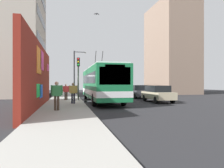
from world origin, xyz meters
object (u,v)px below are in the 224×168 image
(traffic_light, at_px, (78,71))
(pedestrian_midblock, at_px, (66,91))
(parked_car_dark_gray, at_px, (138,91))
(parked_car_navy, at_px, (124,90))
(street_lamp, at_px, (76,70))
(city_bus, at_px, (101,83))
(parked_car_champagne, at_px, (158,93))
(pedestrian_near_wall, at_px, (57,93))
(parked_car_red, at_px, (115,89))
(pedestrian_at_curb, at_px, (73,91))

(traffic_light, bearing_deg, pedestrian_midblock, 69.68)
(parked_car_dark_gray, distance_m, pedestrian_midblock, 9.11)
(parked_car_navy, xyz_separation_m, street_lamp, (-1.19, 7.25, 2.86))
(parked_car_dark_gray, bearing_deg, city_bus, 130.01)
(parked_car_champagne, distance_m, pedestrian_near_wall, 10.57)
(parked_car_red, distance_m, traffic_light, 17.69)
(pedestrian_near_wall, bearing_deg, pedestrian_midblock, -3.63)
(city_bus, xyz_separation_m, parked_car_dark_gray, (4.36, -5.20, -1.00))
(pedestrian_at_curb, distance_m, street_lamp, 12.34)
(pedestrian_midblock, bearing_deg, city_bus, -109.63)
(traffic_light, distance_m, street_lamp, 8.59)
(parked_car_red, bearing_deg, parked_car_dark_gray, 180.00)
(parked_car_navy, bearing_deg, parked_car_champagne, 180.00)
(pedestrian_at_curb, distance_m, pedestrian_midblock, 3.98)
(traffic_light, bearing_deg, street_lamp, -0.69)
(parked_car_champagne, distance_m, parked_car_navy, 11.87)
(pedestrian_near_wall, bearing_deg, traffic_light, -12.56)
(parked_car_red, bearing_deg, street_lamp, 135.56)
(traffic_light, bearing_deg, parked_car_dark_gray, -63.82)
(parked_car_red, relative_size, traffic_light, 1.05)
(city_bus, height_order, pedestrian_at_curb, city_bus)
(city_bus, height_order, parked_car_dark_gray, city_bus)
(parked_car_champagne, relative_size, street_lamp, 0.69)
(parked_car_red, height_order, street_lamp, street_lamp)
(city_bus, xyz_separation_m, parked_car_champagne, (-1.37, -5.20, -1.00))
(street_lamp, bearing_deg, parked_car_red, -44.44)
(parked_car_navy, relative_size, traffic_light, 1.11)
(city_bus, distance_m, parked_car_navy, 11.76)
(parked_car_champagne, relative_size, parked_car_dark_gray, 0.99)
(parked_car_navy, height_order, street_lamp, street_lamp)
(parked_car_red, xyz_separation_m, street_lamp, (-7.39, 7.25, 2.86))
(parked_car_champagne, bearing_deg, parked_car_dark_gray, 0.00)
(pedestrian_midblock, bearing_deg, parked_car_navy, -42.51)
(traffic_light, bearing_deg, parked_car_navy, -37.02)
(parked_car_navy, xyz_separation_m, pedestrian_near_wall, (-17.34, 9.04, 0.34))
(pedestrian_at_curb, distance_m, pedestrian_near_wall, 4.24)
(city_bus, bearing_deg, pedestrian_at_curb, 135.05)
(pedestrian_at_curb, relative_size, pedestrian_midblock, 1.06)
(parked_car_navy, bearing_deg, parked_car_red, 0.00)
(parked_car_champagne, xyz_separation_m, pedestrian_near_wall, (-5.47, 9.04, 0.34))
(pedestrian_midblock, distance_m, pedestrian_near_wall, 8.05)
(pedestrian_near_wall, relative_size, traffic_light, 0.42)
(parked_car_dark_gray, height_order, pedestrian_near_wall, pedestrian_near_wall)
(parked_car_navy, relative_size, street_lamp, 0.76)
(parked_car_navy, xyz_separation_m, parked_car_red, (6.20, 0.00, -0.00))
(parked_car_dark_gray, bearing_deg, street_lamp, 55.70)
(city_bus, distance_m, street_lamp, 9.71)
(pedestrian_near_wall, distance_m, traffic_light, 7.98)
(parked_car_champagne, height_order, pedestrian_near_wall, pedestrian_near_wall)
(parked_car_navy, height_order, parked_car_red, same)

